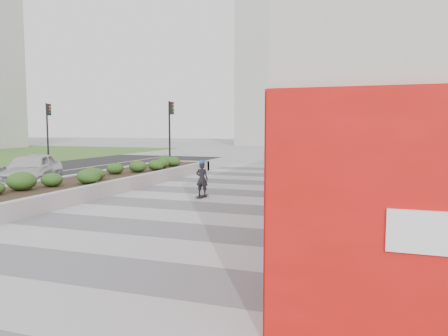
% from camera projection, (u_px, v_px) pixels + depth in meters
% --- Properties ---
extents(ground, '(160.00, 160.00, 0.00)m').
position_uv_depth(ground, '(117.00, 247.00, 9.34)').
color(ground, gray).
rests_on(ground, ground).
extents(walkway, '(8.00, 36.00, 0.01)m').
position_uv_depth(walkway, '(177.00, 219.00, 12.17)').
color(walkway, '#A8A8AD').
rests_on(walkway, ground).
extents(building, '(6.04, 24.08, 8.00)m').
position_uv_depth(building, '(432.00, 86.00, 15.15)').
color(building, beige).
rests_on(building, ground).
extents(planter, '(3.00, 18.00, 0.90)m').
position_uv_depth(planter, '(95.00, 180.00, 17.68)').
color(planter, '#9E9EA0').
rests_on(planter, ground).
extents(traffic_signal_near, '(0.33, 0.28, 4.20)m').
position_uv_depth(traffic_signal_near, '(170.00, 124.00, 27.90)').
color(traffic_signal_near, black).
rests_on(traffic_signal_near, ground).
extents(traffic_signal_far, '(0.33, 0.28, 4.20)m').
position_uv_depth(traffic_signal_far, '(48.00, 124.00, 30.41)').
color(traffic_signal_far, black).
rests_on(traffic_signal_far, ground).
extents(distant_bldg_north_l, '(16.00, 12.00, 20.00)m').
position_uv_depth(distant_bldg_north_l, '(301.00, 74.00, 61.78)').
color(distant_bldg_north_l, '#ADAAA3').
rests_on(distant_bldg_north_l, ground).
extents(manhole_cover, '(0.44, 0.44, 0.01)m').
position_uv_depth(manhole_cover, '(193.00, 220.00, 12.00)').
color(manhole_cover, '#595654').
rests_on(manhole_cover, ground).
extents(skateboarder, '(0.46, 0.74, 1.37)m').
position_uv_depth(skateboarder, '(202.00, 179.00, 15.80)').
color(skateboarder, beige).
rests_on(skateboarder, ground).
extents(car_white, '(3.38, 4.70, 1.49)m').
position_uv_depth(car_white, '(31.00, 170.00, 18.35)').
color(car_white, silver).
rests_on(car_white, ground).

